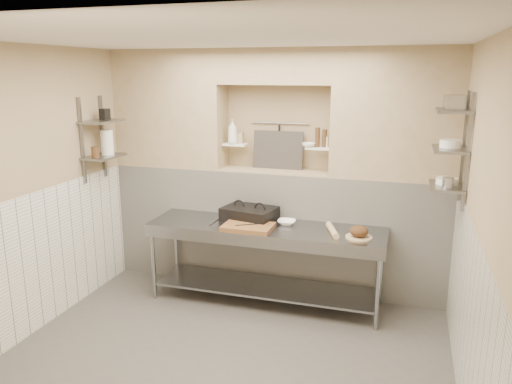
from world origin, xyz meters
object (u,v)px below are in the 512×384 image
at_px(cutting_board, 248,227).
at_px(bread_loaf, 359,231).
at_px(prep_table, 265,249).
at_px(panini_press, 249,214).
at_px(jug_left, 107,142).
at_px(rolling_pin, 332,230).
at_px(bottle_soap, 233,132).
at_px(mixing_bowl, 287,222).
at_px(bowl_alcove, 308,145).

xyz_separation_m(cutting_board, bread_loaf, (1.17, 0.05, 0.05)).
distance_m(prep_table, panini_press, 0.44).
xyz_separation_m(prep_table, cutting_board, (-0.15, -0.15, 0.28)).
bearing_deg(jug_left, panini_press, 7.40).
bearing_deg(cutting_board, prep_table, 44.05).
relative_size(panini_press, bread_loaf, 3.38).
height_order(cutting_board, jug_left, jug_left).
bearing_deg(jug_left, prep_table, 1.77).
relative_size(rolling_pin, bottle_soap, 1.48).
xyz_separation_m(bread_loaf, jug_left, (-2.89, 0.04, 0.78)).
distance_m(mixing_bowl, bread_loaf, 0.84).
bearing_deg(panini_press, mixing_bowl, 9.13).
bearing_deg(jug_left, rolling_pin, 0.75).
xyz_separation_m(bowl_alcove, jug_left, (-2.23, -0.59, 0.02)).
bearing_deg(bowl_alcove, prep_table, -123.40).
distance_m(rolling_pin, jug_left, 2.74).
distance_m(cutting_board, bread_loaf, 1.17).
xyz_separation_m(bottle_soap, jug_left, (-1.32, -0.58, -0.10)).
bearing_deg(mixing_bowl, bowl_alcove, 69.67).
bearing_deg(jug_left, bottle_soap, 23.77).
relative_size(bottle_soap, bowl_alcove, 1.94).
relative_size(prep_table, rolling_pin, 6.07).
xyz_separation_m(rolling_pin, bowl_alcove, (-0.38, 0.56, 0.80)).
distance_m(mixing_bowl, bowl_alcove, 0.91).
height_order(bottle_soap, jug_left, bottle_soap).
xyz_separation_m(panini_press, bowl_alcove, (0.58, 0.38, 0.76)).
xyz_separation_m(prep_table, bottle_soap, (-0.56, 0.52, 1.21)).
relative_size(panini_press, bottle_soap, 2.21).
bearing_deg(bottle_soap, rolling_pin, -23.03).
relative_size(prep_table, jug_left, 9.17).
bearing_deg(prep_table, bread_loaf, -5.33).
height_order(panini_press, rolling_pin, panini_press).
relative_size(mixing_bowl, rolling_pin, 0.46).
height_order(cutting_board, bowl_alcove, bowl_alcove).
bearing_deg(rolling_pin, mixing_bowl, 162.97).
bearing_deg(prep_table, cutting_board, -135.95).
distance_m(cutting_board, bottle_soap, 1.22).
distance_m(prep_table, jug_left, 2.18).
xyz_separation_m(prep_table, rolling_pin, (0.74, -0.02, 0.29)).
xyz_separation_m(panini_press, bread_loaf, (1.25, -0.25, -0.01)).
xyz_separation_m(rolling_pin, bread_loaf, (0.28, -0.07, 0.04)).
bearing_deg(bottle_soap, bowl_alcove, 0.48).
bearing_deg(cutting_board, bottle_soap, 121.09).
xyz_separation_m(bread_loaf, bottle_soap, (-1.57, 0.62, 0.88)).
xyz_separation_m(bread_loaf, bowl_alcove, (-0.66, 0.63, 0.76)).
bearing_deg(panini_press, bread_loaf, 0.04).
relative_size(mixing_bowl, bottle_soap, 0.69).
bearing_deg(bowl_alcove, mixing_bowl, -110.33).
bearing_deg(rolling_pin, jug_left, -179.25).
bearing_deg(cutting_board, jug_left, 177.09).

